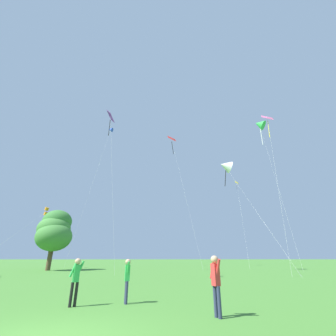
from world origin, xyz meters
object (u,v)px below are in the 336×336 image
(kite_blue_delta, at_px, (111,130))
(kite_yellow_diamond, at_px, (237,189))
(tree_right_cluster, at_px, (55,230))
(person_with_spool, at_px, (216,279))
(kite_green_small, at_px, (259,124))
(person_foreground_watcher, at_px, (127,276))
(kite_red_high, at_px, (172,143))
(kite_orange_box, at_px, (46,212))
(kite_pink_low, at_px, (268,124))
(kite_white_distant, at_px, (225,166))
(kite_purple_streamer, at_px, (110,122))
(person_in_blue_jacket, at_px, (76,277))

(kite_blue_delta, bearing_deg, kite_yellow_diamond, 3.05)
(tree_right_cluster, bearing_deg, person_with_spool, -57.05)
(kite_green_small, xyz_separation_m, person_foreground_watcher, (-20.00, -28.10, -24.67))
(kite_yellow_diamond, xyz_separation_m, kite_red_high, (-13.34, -0.61, 9.93))
(kite_orange_box, xyz_separation_m, kite_pink_low, (33.26, -11.73, 9.89))
(kite_green_small, relative_size, kite_red_high, 1.00)
(kite_green_small, height_order, person_foreground_watcher, kite_green_small)
(kite_white_distant, bearing_deg, kite_purple_streamer, -172.97)
(kite_pink_low, distance_m, person_with_spool, 28.50)
(kite_blue_delta, bearing_deg, kite_white_distant, -31.29)
(person_in_blue_jacket, distance_m, person_foreground_watcher, 1.85)
(kite_white_distant, bearing_deg, kite_pink_low, -43.38)
(kite_orange_box, bearing_deg, kite_yellow_diamond, 11.37)
(person_with_spool, height_order, tree_right_cluster, tree_right_cluster)
(kite_yellow_diamond, xyz_separation_m, kite_purple_streamer, (-23.10, -16.04, 5.28))
(kite_white_distant, bearing_deg, kite_yellow_diamond, 66.11)
(kite_purple_streamer, relative_size, person_with_spool, 13.25)
(kite_green_small, relative_size, kite_blue_delta, 0.96)
(kite_blue_delta, height_order, person_in_blue_jacket, kite_blue_delta)
(kite_yellow_diamond, height_order, kite_pink_low, kite_pink_low)
(person_with_spool, bearing_deg, person_foreground_watcher, 143.34)
(kite_blue_delta, distance_m, person_foreground_watcher, 44.07)
(kite_orange_box, xyz_separation_m, kite_blue_delta, (7.68, 5.50, 18.85))
(kite_blue_delta, bearing_deg, kite_orange_box, -144.35)
(kite_white_distant, xyz_separation_m, tree_right_cluster, (-23.98, 1.83, -9.07))
(person_in_blue_jacket, bearing_deg, kite_red_high, 81.68)
(kite_green_small, distance_m, kite_yellow_diamond, 13.42)
(kite_yellow_diamond, relative_size, kite_pink_low, 0.83)
(kite_white_distant, bearing_deg, kite_blue_delta, 148.71)
(kite_white_distant, bearing_deg, kite_green_small, 35.73)
(kite_pink_low, bearing_deg, kite_red_high, 123.92)
(kite_pink_low, xyz_separation_m, tree_right_cluster, (-28.96, 6.54, -13.35))
(kite_orange_box, distance_m, person_with_spool, 37.60)
(kite_green_small, distance_m, person_foreground_watcher, 42.41)
(kite_purple_streamer, height_order, kite_white_distant, kite_purple_streamer)
(kite_green_small, relative_size, kite_white_distant, 1.77)
(kite_green_small, distance_m, kite_pink_low, 14.32)
(kite_purple_streamer, distance_m, tree_right_cluster, 16.99)
(kite_red_high, xyz_separation_m, person_with_spool, (-0.43, -36.80, -23.65))
(kite_red_high, distance_m, person_foreground_watcher, 42.10)
(kite_yellow_diamond, height_order, kite_blue_delta, kite_blue_delta)
(kite_orange_box, relative_size, person_in_blue_jacket, 5.94)
(kite_purple_streamer, distance_m, person_with_spool, 30.09)
(kite_green_small, bearing_deg, person_foreground_watcher, -125.45)
(kite_green_small, bearing_deg, kite_orange_box, 179.70)
(kite_blue_delta, relative_size, tree_right_cluster, 3.53)
(kite_yellow_diamond, bearing_deg, kite_red_high, -177.38)
(kite_green_small, height_order, kite_yellow_diamond, kite_green_small)
(kite_red_high, bearing_deg, kite_purple_streamer, -122.33)
(kite_blue_delta, bearing_deg, person_in_blue_jacket, -76.38)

